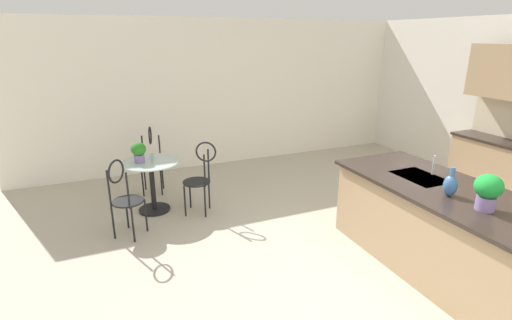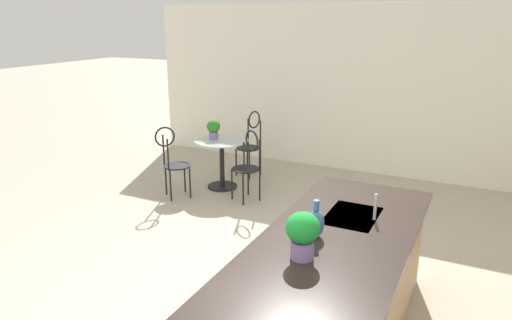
{
  "view_description": "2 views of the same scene",
  "coord_description": "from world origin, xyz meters",
  "px_view_note": "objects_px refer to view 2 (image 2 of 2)",
  "views": [
    {
      "loc": [
        2.62,
        -2.31,
        2.38
      ],
      "look_at": [
        -1.44,
        -0.59,
        0.94
      ],
      "focal_mm": 26.62,
      "sensor_mm": 36.0,
      "label": 1
    },
    {
      "loc": [
        3.31,
        1.73,
        2.49
      ],
      "look_at": [
        -1.53,
        -0.67,
        0.84
      ],
      "focal_mm": 33.16,
      "sensor_mm": 36.0,
      "label": 2
    }
  ],
  "objects_px": {
    "chair_by_island": "(251,141)",
    "chair_near_window": "(173,159)",
    "bistro_table": "(222,159)",
    "vase_on_counter": "(316,223)",
    "chair_toward_desk": "(248,162)",
    "potted_plant_on_table": "(213,128)",
    "potted_plant_counter_near": "(303,232)"
  },
  "relations": [
    {
      "from": "chair_by_island",
      "to": "chair_near_window",
      "type": "bearing_deg",
      "value": -20.57
    },
    {
      "from": "bistro_table",
      "to": "vase_on_counter",
      "type": "xyz_separation_m",
      "value": [
        2.76,
        2.42,
        0.58
      ]
    },
    {
      "from": "chair_near_window",
      "to": "chair_toward_desk",
      "type": "bearing_deg",
      "value": 107.46
    },
    {
      "from": "chair_toward_desk",
      "to": "vase_on_counter",
      "type": "relative_size",
      "value": 3.62
    },
    {
      "from": "bistro_table",
      "to": "vase_on_counter",
      "type": "distance_m",
      "value": 3.72
    },
    {
      "from": "potted_plant_on_table",
      "to": "vase_on_counter",
      "type": "height_order",
      "value": "vase_on_counter"
    },
    {
      "from": "potted_plant_counter_near",
      "to": "potted_plant_on_table",
      "type": "bearing_deg",
      "value": -140.3
    },
    {
      "from": "bistro_table",
      "to": "chair_by_island",
      "type": "height_order",
      "value": "chair_by_island"
    },
    {
      "from": "chair_near_window",
      "to": "vase_on_counter",
      "type": "distance_m",
      "value": 3.57
    },
    {
      "from": "potted_plant_on_table",
      "to": "potted_plant_counter_near",
      "type": "distance_m",
      "value": 4.07
    },
    {
      "from": "potted_plant_on_table",
      "to": "vase_on_counter",
      "type": "relative_size",
      "value": 0.98
    },
    {
      "from": "chair_toward_desk",
      "to": "chair_near_window",
      "type": "bearing_deg",
      "value": -72.54
    },
    {
      "from": "bistro_table",
      "to": "vase_on_counter",
      "type": "height_order",
      "value": "vase_on_counter"
    },
    {
      "from": "potted_plant_counter_near",
      "to": "vase_on_counter",
      "type": "bearing_deg",
      "value": -175.12
    },
    {
      "from": "chair_by_island",
      "to": "vase_on_counter",
      "type": "height_order",
      "value": "vase_on_counter"
    },
    {
      "from": "bistro_table",
      "to": "potted_plant_on_table",
      "type": "distance_m",
      "value": 0.47
    },
    {
      "from": "potted_plant_counter_near",
      "to": "bistro_table",
      "type": "bearing_deg",
      "value": -141.76
    },
    {
      "from": "chair_toward_desk",
      "to": "vase_on_counter",
      "type": "distance_m",
      "value": 3.07
    },
    {
      "from": "bistro_table",
      "to": "vase_on_counter",
      "type": "relative_size",
      "value": 2.78
    },
    {
      "from": "bistro_table",
      "to": "chair_near_window",
      "type": "relative_size",
      "value": 0.77
    },
    {
      "from": "bistro_table",
      "to": "chair_near_window",
      "type": "distance_m",
      "value": 0.78
    },
    {
      "from": "bistro_table",
      "to": "chair_toward_desk",
      "type": "xyz_separation_m",
      "value": [
        0.33,
        0.61,
        0.13
      ]
    },
    {
      "from": "chair_toward_desk",
      "to": "potted_plant_counter_near",
      "type": "relative_size",
      "value": 3.16
    },
    {
      "from": "chair_toward_desk",
      "to": "vase_on_counter",
      "type": "xyz_separation_m",
      "value": [
        2.43,
        1.82,
        0.46
      ]
    },
    {
      "from": "potted_plant_counter_near",
      "to": "vase_on_counter",
      "type": "distance_m",
      "value": 0.36
    },
    {
      "from": "chair_by_island",
      "to": "chair_toward_desk",
      "type": "xyz_separation_m",
      "value": [
        1.07,
        0.5,
        0.0
      ]
    },
    {
      "from": "chair_near_window",
      "to": "chair_by_island",
      "type": "xyz_separation_m",
      "value": [
        -1.39,
        0.52,
        0.0
      ]
    },
    {
      "from": "bistro_table",
      "to": "chair_by_island",
      "type": "bearing_deg",
      "value": 171.85
    },
    {
      "from": "potted_plant_on_table",
      "to": "vase_on_counter",
      "type": "xyz_separation_m",
      "value": [
        2.77,
        2.56,
        0.13
      ]
    },
    {
      "from": "bistro_table",
      "to": "chair_toward_desk",
      "type": "bearing_deg",
      "value": 61.48
    },
    {
      "from": "chair_toward_desk",
      "to": "potted_plant_on_table",
      "type": "relative_size",
      "value": 3.71
    },
    {
      "from": "potted_plant_on_table",
      "to": "potted_plant_counter_near",
      "type": "bearing_deg",
      "value": 39.7
    }
  ]
}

